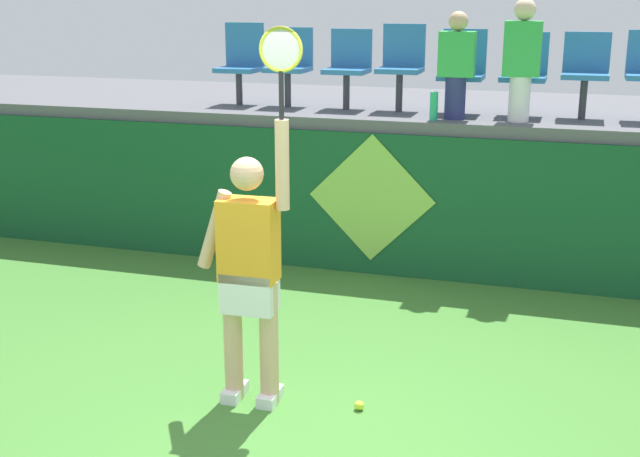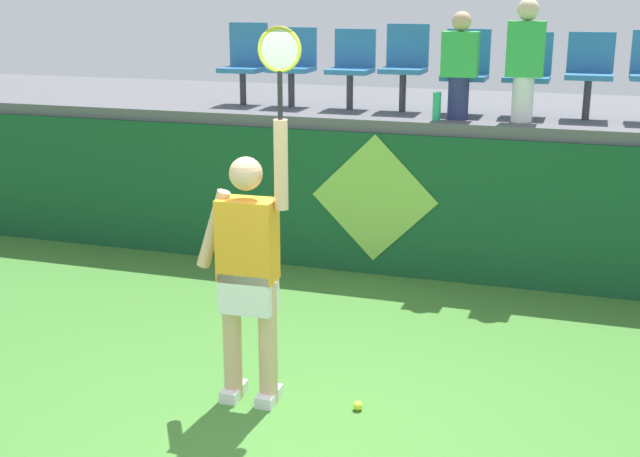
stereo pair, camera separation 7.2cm
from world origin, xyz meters
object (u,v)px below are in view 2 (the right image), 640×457
object	(u,v)px
spectator_1	(525,58)
tennis_player	(249,267)
stadium_chair_1	(293,62)
stadium_chair_2	(352,64)
stadium_chair_5	(528,70)
tennis_ball	(358,406)
water_bottle	(437,106)
stadium_chair_4	(466,68)
stadium_chair_6	(589,70)
spectator_0	(460,64)
stadium_chair_3	(405,62)
stadium_chair_0	(245,60)

from	to	relation	value
spectator_1	tennis_player	bearing A→B (deg)	-113.94
stadium_chair_1	stadium_chair_2	bearing A→B (deg)	-0.09
stadium_chair_5	stadium_chair_2	bearing A→B (deg)	-179.92
tennis_ball	water_bottle	bearing A→B (deg)	91.38
stadium_chair_4	stadium_chair_2	bearing A→B (deg)	-179.74
stadium_chair_6	spectator_0	size ratio (longest dim) A/B	0.80
stadium_chair_3	water_bottle	bearing A→B (deg)	-52.46
stadium_chair_6	stadium_chair_1	bearing A→B (deg)	179.94
stadium_chair_5	stadium_chair_6	distance (m)	0.58
stadium_chair_6	spectator_0	world-z (taller)	spectator_0
tennis_player	water_bottle	bearing A→B (deg)	77.81
stadium_chair_0	stadium_chair_2	bearing A→B (deg)	-0.37
stadium_chair_1	spectator_1	distance (m)	2.48
tennis_ball	stadium_chair_6	size ratio (longest dim) A/B	0.08
water_bottle	stadium_chair_3	world-z (taller)	stadium_chair_3
stadium_chair_0	stadium_chair_6	world-z (taller)	stadium_chair_0
spectator_0	spectator_1	bearing A→B (deg)	1.58
stadium_chair_1	stadium_chair_6	distance (m)	3.03
tennis_ball	spectator_0	bearing A→B (deg)	88.10
tennis_player	stadium_chair_5	bearing A→B (deg)	68.46
water_bottle	stadium_chair_5	world-z (taller)	stadium_chair_5
stadium_chair_4	spectator_0	size ratio (longest dim) A/B	0.82
stadium_chair_4	spectator_1	distance (m)	0.75
stadium_chair_1	tennis_player	bearing A→B (deg)	-74.91
tennis_player	stadium_chair_4	distance (m)	3.92
stadium_chair_5	tennis_ball	bearing A→B (deg)	-101.14
stadium_chair_3	spectator_0	world-z (taller)	spectator_0
water_bottle	tennis_player	bearing A→B (deg)	-102.19
stadium_chair_2	spectator_0	world-z (taller)	spectator_0
tennis_ball	water_bottle	distance (m)	3.45
stadium_chair_2	stadium_chair_6	distance (m)	2.37
tennis_ball	stadium_chair_6	world-z (taller)	stadium_chair_6
tennis_player	spectator_0	xyz separation A→B (m)	(0.85, 3.26, 1.10)
tennis_player	stadium_chair_3	size ratio (longest dim) A/B	2.89
stadium_chair_2	spectator_0	bearing A→B (deg)	-19.59
tennis_ball	stadium_chair_1	distance (m)	4.46
stadium_chair_4	spectator_1	world-z (taller)	spectator_1
tennis_ball	stadium_chair_3	size ratio (longest dim) A/B	0.08
water_bottle	stadium_chair_0	xyz separation A→B (m)	(-2.22, 0.59, 0.34)
stadium_chair_2	spectator_1	xyz separation A→B (m)	(1.80, -0.41, 0.13)
stadium_chair_6	spectator_1	bearing A→B (deg)	-145.04
stadium_chair_0	stadium_chair_1	bearing A→B (deg)	-0.69
tennis_ball	stadium_chair_4	xyz separation A→B (m)	(0.11, 3.61, 1.96)
stadium_chair_6	stadium_chair_0	bearing A→B (deg)	179.84
stadium_chair_3	spectator_0	xyz separation A→B (m)	(0.63, -0.43, 0.03)
stadium_chair_3	spectator_1	world-z (taller)	spectator_1
stadium_chair_1	stadium_chair_2	xyz separation A→B (m)	(0.65, -0.00, -0.00)
spectator_0	tennis_ball	bearing A→B (deg)	-91.90
stadium_chair_0	stadium_chair_1	size ratio (longest dim) A/B	1.05
tennis_ball	stadium_chair_0	xyz separation A→B (m)	(-2.30, 3.62, 1.98)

